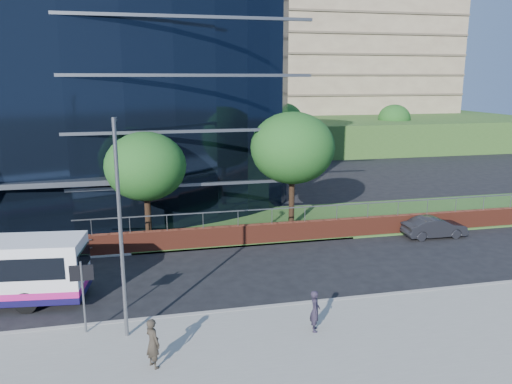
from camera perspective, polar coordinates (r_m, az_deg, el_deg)
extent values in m
cube|color=#2D511E|center=(36.28, 15.77, -2.60)|extent=(36.00, 8.00, 0.12)
cube|color=maroon|center=(31.19, 12.57, -3.89)|extent=(34.00, 0.40, 1.20)
cube|color=slate|center=(30.81, 12.71, -1.25)|extent=(34.00, 0.06, 0.06)
cube|color=#2D511E|center=(80.01, 5.54, 7.46)|extent=(60.00, 42.00, 4.00)
cube|color=#8B775D|center=(81.91, 5.31, 18.09)|extent=(50.00, 12.00, 26.00)
cylinder|color=slate|center=(19.80, -19.13, -11.31)|extent=(0.08, 0.08, 2.80)
cube|color=black|center=(19.46, -19.33, -8.72)|extent=(0.85, 0.06, 0.60)
cylinder|color=black|center=(29.67, -12.23, -2.85)|extent=(0.36, 0.36, 3.08)
ellipsoid|color=#154B1B|center=(29.02, -12.51, 2.89)|extent=(4.62, 4.62, 3.93)
cylinder|color=black|center=(31.90, 4.09, -1.08)|extent=(0.36, 0.36, 3.52)
ellipsoid|color=#154B1B|center=(31.26, 4.19, 5.06)|extent=(5.28, 5.28, 4.49)
cylinder|color=black|center=(62.51, 3.14, 5.58)|extent=(0.36, 0.36, 3.08)
ellipsoid|color=#154B1B|center=(62.20, 3.17, 8.33)|extent=(4.62, 4.62, 3.93)
cylinder|color=black|center=(70.38, 15.38, 5.86)|extent=(0.36, 0.36, 2.86)
ellipsoid|color=#154B1B|center=(70.12, 15.51, 8.13)|extent=(4.29, 4.29, 3.65)
cylinder|color=slate|center=(18.21, -15.21, -4.42)|extent=(0.14, 0.14, 8.00)
cube|color=slate|center=(17.84, -15.91, 7.98)|extent=(0.15, 0.70, 0.12)
cylinder|color=black|center=(22.93, -24.78, -11.37)|extent=(0.96, 0.39, 0.93)
imported|color=black|center=(32.10, 19.71, -3.81)|extent=(3.87, 1.40, 1.27)
imported|color=#241F2E|center=(19.26, 6.77, -13.33)|extent=(0.51, 0.66, 1.60)
imported|color=#2D2820|center=(17.29, -11.71, -16.55)|extent=(0.68, 0.74, 1.70)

